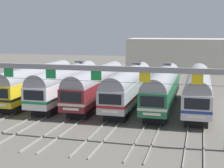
{
  "coord_description": "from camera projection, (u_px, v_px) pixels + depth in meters",
  "views": [
    {
      "loc": [
        10.52,
        -40.52,
        9.43
      ],
      "look_at": [
        -0.15,
        0.17,
        2.71
      ],
      "focal_mm": 54.7,
      "sensor_mm": 36.0,
      "label": 1
    }
  ],
  "objects": [
    {
      "name": "commuter_train_green",
      "position": [
        163.0,
        87.0,
        40.85
      ],
      "size": [
        2.88,
        18.06,
        5.05
      ],
      "color": "#236B42",
      "rests_on": "ground"
    },
    {
      "name": "ground_plane",
      "position": [
        113.0,
        106.0,
        42.83
      ],
      "size": [
        160.0,
        160.0,
        0.0
      ],
      "primitive_type": "plane",
      "color": "#5B564F"
    },
    {
      "name": "commuter_train_maroon",
      "position": [
        97.0,
        84.0,
        42.91
      ],
      "size": [
        2.88,
        18.06,
        4.77
      ],
      "color": "maroon",
      "rests_on": "ground"
    },
    {
      "name": "commuter_train_stainless",
      "position": [
        129.0,
        85.0,
        41.89
      ],
      "size": [
        2.88,
        18.06,
        5.05
      ],
      "color": "#B2B5BA",
      "rests_on": "ground"
    },
    {
      "name": "maintenance_building",
      "position": [
        190.0,
        55.0,
        78.76
      ],
      "size": [
        28.43,
        10.0,
        7.36
      ],
      "primitive_type": "cube",
      "color": "beige",
      "rests_on": "ground"
    },
    {
      "name": "commuter_train_silver",
      "position": [
        198.0,
        88.0,
        39.82
      ],
      "size": [
        2.88,
        18.06,
        4.77
      ],
      "color": "silver",
      "rests_on": "ground"
    },
    {
      "name": "commuter_train_white",
      "position": [
        67.0,
        83.0,
        43.95
      ],
      "size": [
        2.88,
        18.06,
        5.05
      ],
      "color": "white",
      "rests_on": "ground"
    },
    {
      "name": "commuter_train_yellow",
      "position": [
        37.0,
        81.0,
        44.98
      ],
      "size": [
        2.88,
        18.06,
        4.77
      ],
      "color": "gold",
      "rests_on": "ground"
    },
    {
      "name": "catenary_gantry",
      "position": [
        73.0,
        78.0,
        29.09
      ],
      "size": [
        25.83,
        0.44,
        6.97
      ],
      "color": "gray",
      "rests_on": "ground"
    },
    {
      "name": "track_bed",
      "position": [
        137.0,
        84.0,
        59.05
      ],
      "size": [
        22.09,
        70.0,
        0.15
      ],
      "color": "gray",
      "rests_on": "ground"
    }
  ]
}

